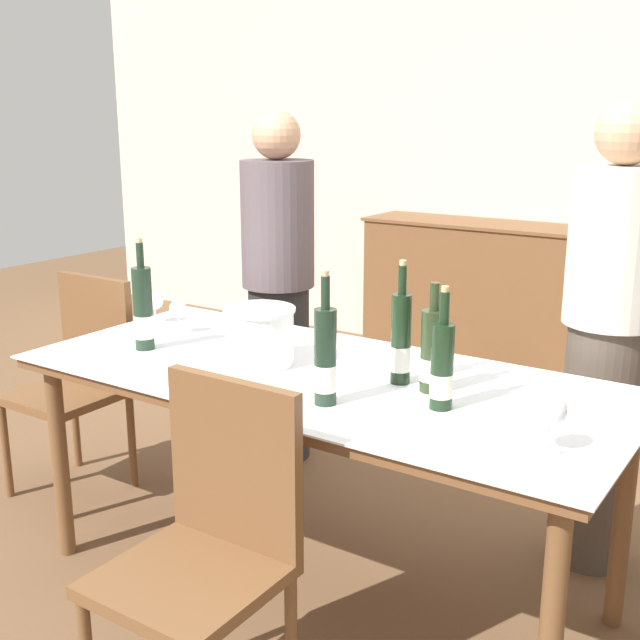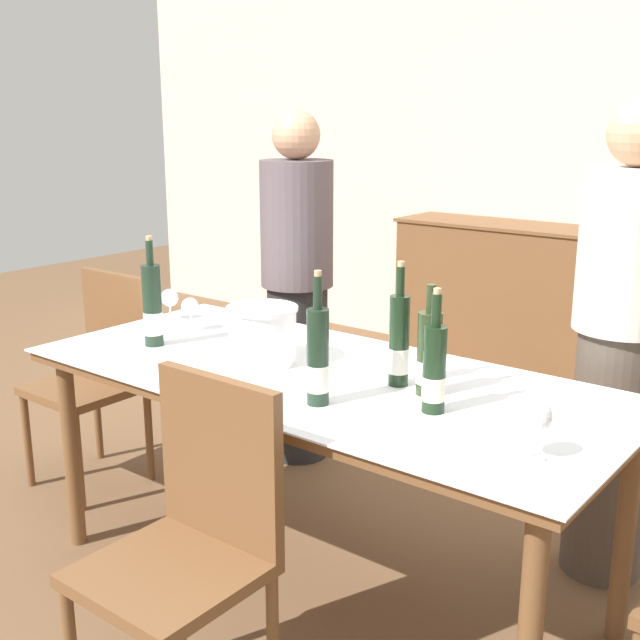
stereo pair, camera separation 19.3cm
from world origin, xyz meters
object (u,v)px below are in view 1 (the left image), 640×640
at_px(wine_glass_1, 154,302).
at_px(wine_glass_2, 178,311).
at_px(wine_bottle_3, 433,353).
at_px(wine_bottle_1, 401,341).
at_px(chair_near_front, 210,536).
at_px(wine_bottle_2, 442,367).
at_px(wine_bottle_0, 143,311).
at_px(wine_glass_0, 550,412).
at_px(wine_bottle_4, 325,359).
at_px(person_host, 278,291).
at_px(ice_bucket, 260,334).
at_px(dining_table, 320,394).
at_px(sideboard_cabinet, 481,296).
at_px(person_guest_left, 609,343).
at_px(chair_left_end, 80,371).

xyz_separation_m(wine_glass_1, wine_glass_2, (0.19, -0.06, 0.00)).
bearing_deg(wine_bottle_3, wine_bottle_1, 172.84).
height_order(wine_bottle_3, chair_near_front, wine_bottle_3).
bearing_deg(wine_glass_2, wine_bottle_2, -8.33).
relative_size(wine_glass_1, chair_near_front, 0.14).
height_order(wine_bottle_0, wine_glass_0, wine_bottle_0).
distance_m(wine_bottle_2, wine_bottle_4, 0.33).
xyz_separation_m(wine_glass_1, person_host, (0.14, 0.64, -0.06)).
relative_size(chair_near_front, person_host, 0.58).
height_order(wine_bottle_1, wine_bottle_4, wine_bottle_4).
distance_m(wine_glass_1, chair_near_front, 1.36).
height_order(wine_bottle_1, wine_glass_1, wine_bottle_1).
height_order(ice_bucket, wine_glass_1, ice_bucket).
bearing_deg(dining_table, sideboard_cabinet, 101.28).
bearing_deg(sideboard_cabinet, wine_glass_1, -98.98).
xyz_separation_m(dining_table, person_host, (-0.77, 0.81, 0.10)).
bearing_deg(wine_glass_0, wine_bottle_4, -177.00).
xyz_separation_m(wine_bottle_3, wine_glass_0, (0.44, -0.24, -0.02)).
height_order(wine_bottle_1, chair_near_front, wine_bottle_1).
bearing_deg(person_guest_left, wine_bottle_4, -121.14).
xyz_separation_m(dining_table, wine_bottle_0, (-0.68, -0.12, 0.21)).
distance_m(wine_bottle_0, wine_bottle_1, 0.96).
distance_m(wine_bottle_1, wine_glass_1, 1.18).
xyz_separation_m(chair_near_front, person_host, (-0.87, 1.48, 0.27)).
bearing_deg(sideboard_cabinet, wine_glass_2, -94.49).
bearing_deg(wine_glass_1, wine_glass_0, -11.66).
bearing_deg(wine_bottle_1, wine_glass_2, 177.64).
bearing_deg(wine_bottle_1, person_guest_left, 53.97).
xyz_separation_m(sideboard_cabinet, wine_glass_2, (-0.20, -2.52, 0.40)).
bearing_deg(wine_bottle_3, ice_bucket, -172.80).
bearing_deg(wine_glass_2, person_host, 93.76).
relative_size(wine_bottle_1, wine_bottle_3, 1.16).
xyz_separation_m(chair_left_end, person_host, (0.53, 0.72, 0.28)).
bearing_deg(wine_glass_2, chair_left_end, -178.38).
relative_size(sideboard_cabinet, wine_bottle_4, 3.82).
xyz_separation_m(ice_bucket, wine_glass_1, (-0.69, 0.20, -0.02)).
bearing_deg(dining_table, wine_bottle_1, 13.70).
bearing_deg(wine_bottle_3, sideboard_cabinet, 109.26).
height_order(sideboard_cabinet, wine_glass_0, sideboard_cabinet).
bearing_deg(wine_bottle_2, wine_bottle_3, 126.27).
bearing_deg(chair_near_front, wine_bottle_4, 82.22).
relative_size(wine_bottle_4, person_host, 0.25).
bearing_deg(wine_glass_0, person_guest_left, 95.44).
bearing_deg(wine_bottle_1, chair_near_front, -101.87).
relative_size(sideboard_cabinet, person_host, 0.94).
relative_size(wine_bottle_1, person_guest_left, 0.24).
height_order(wine_bottle_2, chair_near_front, wine_bottle_2).
relative_size(ice_bucket, wine_bottle_3, 0.72).
relative_size(wine_bottle_1, wine_glass_2, 3.01).
distance_m(wine_bottle_1, wine_bottle_4, 0.30).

